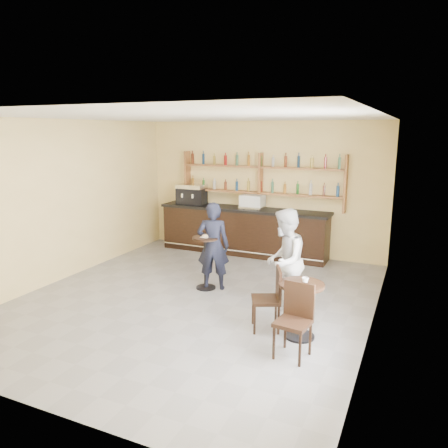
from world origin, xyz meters
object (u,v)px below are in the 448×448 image
at_px(espresso_machine, 192,194).
at_px(patron_second, 284,261).
at_px(pedestal_table, 206,263).
at_px(cafe_table, 300,311).
at_px(pastry_case, 253,202).
at_px(chair_south, 293,322).
at_px(man_main, 213,246).
at_px(chair_west, 266,299).
at_px(bar_counter, 243,231).

bearing_deg(espresso_machine, patron_second, -47.57).
xyz_separation_m(pedestal_table, cafe_table, (2.17, -1.25, -0.09)).
xyz_separation_m(pastry_case, patron_second, (1.69, -3.00, -0.43)).
relative_size(pedestal_table, chair_south, 1.02).
distance_m(man_main, chair_west, 1.99).
height_order(man_main, patron_second, patron_second).
bearing_deg(man_main, cafe_table, 129.50).
bearing_deg(espresso_machine, man_main, -59.89).
xyz_separation_m(espresso_machine, cafe_table, (3.85, -3.82, -0.97)).
bearing_deg(cafe_table, man_main, 147.22).
bearing_deg(man_main, chair_south, 119.80).
relative_size(bar_counter, espresso_machine, 6.01).
xyz_separation_m(cafe_table, chair_south, (0.05, -0.60, 0.08)).
relative_size(man_main, patron_second, 0.96).
bearing_deg(pastry_case, patron_second, -65.64).
relative_size(man_main, cafe_table, 2.01).
xyz_separation_m(bar_counter, man_main, (0.39, -2.50, 0.27)).
height_order(chair_west, patron_second, patron_second).
xyz_separation_m(bar_counter, espresso_machine, (-1.42, 0.00, 0.82)).
relative_size(bar_counter, chair_west, 4.34).
height_order(pedestal_table, cafe_table, pedestal_table).
xyz_separation_m(chair_west, patron_second, (0.05, 0.77, 0.39)).
distance_m(bar_counter, cafe_table, 4.52).
distance_m(chair_west, patron_second, 0.86).
distance_m(espresso_machine, man_main, 3.13).
relative_size(chair_west, patron_second, 0.55).
bearing_deg(bar_counter, cafe_table, -57.55).
distance_m(man_main, cafe_table, 2.46).
bearing_deg(chair_west, patron_second, 152.04).
bearing_deg(espresso_machine, chair_west, -54.51).
xyz_separation_m(cafe_table, chair_west, (-0.55, 0.05, 0.07)).
xyz_separation_m(espresso_machine, pedestal_table, (1.67, -2.56, -0.88)).
bearing_deg(bar_counter, chair_west, -63.52).
relative_size(pastry_case, cafe_table, 0.66).
bearing_deg(pastry_case, chair_west, -71.50).
height_order(pastry_case, patron_second, patron_second).
xyz_separation_m(pedestal_table, man_main, (0.13, 0.06, 0.33)).
bearing_deg(man_main, patron_second, 144.47).
relative_size(espresso_machine, chair_south, 0.70).
height_order(bar_counter, chair_west, bar_counter).
bearing_deg(chair_west, pedestal_table, -150.98).
xyz_separation_m(espresso_machine, chair_south, (3.90, -4.42, -0.89)).
bearing_deg(pedestal_table, man_main, 25.46).
distance_m(bar_counter, espresso_machine, 1.64).
relative_size(cafe_table, chair_south, 0.84).
bearing_deg(chair_west, espresso_machine, -163.24).
distance_m(bar_counter, patron_second, 3.57).
distance_m(espresso_machine, patron_second, 4.52).
relative_size(espresso_machine, pastry_case, 1.27).
relative_size(bar_counter, cafe_table, 5.04).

